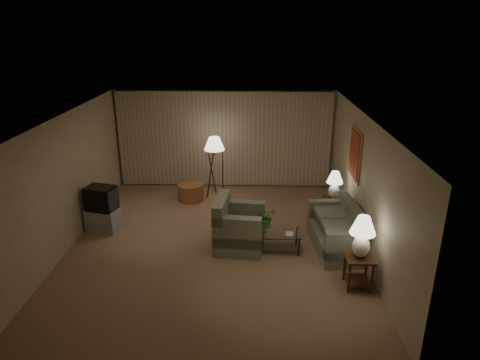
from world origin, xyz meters
The scene contains 16 objects.
ground centered at (0.00, 0.00, 0.00)m, with size 7.00×7.00×0.00m, color #9D7256.
room_shell centered at (0.02, 1.51, 1.75)m, with size 6.04×7.02×2.72m.
sofa centered at (2.50, -0.14, 0.37)m, with size 1.83×1.13×0.75m.
armchair centered at (0.53, -0.15, 0.43)m, with size 1.21×1.17×0.85m.
side_table_near centered at (2.65, -1.49, 0.40)m, with size 0.49×0.49×0.60m.
side_table_far centered at (2.65, 1.11, 0.39)m, with size 0.47×0.39×0.60m.
table_lamp_near centered at (2.65, -1.49, 1.05)m, with size 0.44×0.44×0.76m.
table_lamp_far centered at (2.65, 1.11, 0.98)m, with size 0.37×0.37×0.64m.
coffee_table centered at (1.21, -0.24, 0.28)m, with size 1.16×0.63×0.41m.
tv_cabinet centered at (-2.55, 0.56, 0.25)m, with size 0.80×0.61×0.50m, color #B0B0B3.
crt_tv centered at (-2.55, 0.56, 0.77)m, with size 0.71×0.59×0.53m, color black.
floor_lamp centered at (-0.21, 2.60, 0.85)m, with size 0.53×0.53×1.63m.
ottoman centered at (-0.83, 2.32, 0.22)m, with size 0.67×0.67×0.44m, color #9D5F35.
vase centered at (1.06, -0.24, 0.49)m, with size 0.14×0.14×0.15m, color white.
flowers centered at (1.06, -0.24, 0.79)m, with size 0.40×0.35×0.45m, color #457C37.
book centered at (1.46, -0.34, 0.42)m, with size 0.15×0.21×0.02m, color olive.
Camera 1 is at (0.76, -8.01, 4.43)m, focal length 32.00 mm.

